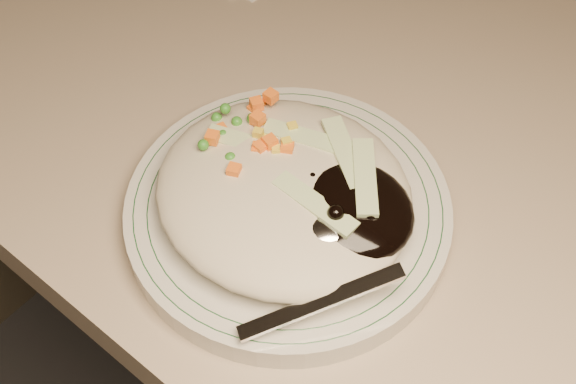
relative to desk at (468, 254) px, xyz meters
The scene contains 4 objects.
desk is the anchor object (origin of this frame).
plate 0.30m from the desk, 111.95° to the right, with size 0.24×0.24×0.02m, color beige.
plate_rim 0.31m from the desk, 111.95° to the right, with size 0.23×0.23×0.00m.
meal 0.32m from the desk, 110.76° to the right, with size 0.21×0.19×0.05m.
Camera 1 is at (0.15, 0.91, 1.24)m, focal length 50.00 mm.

